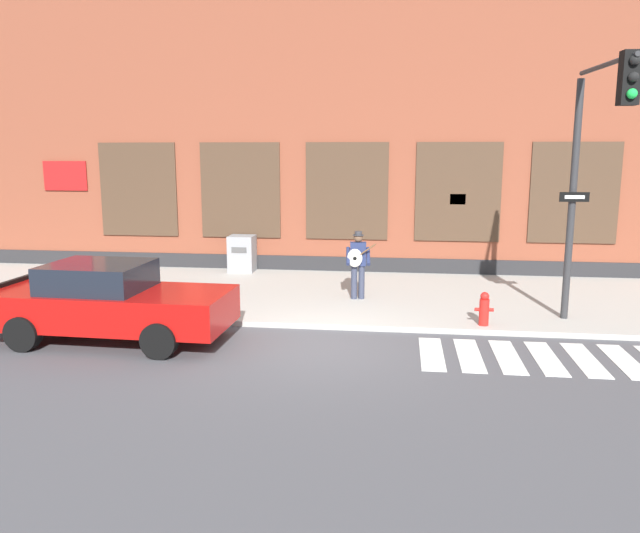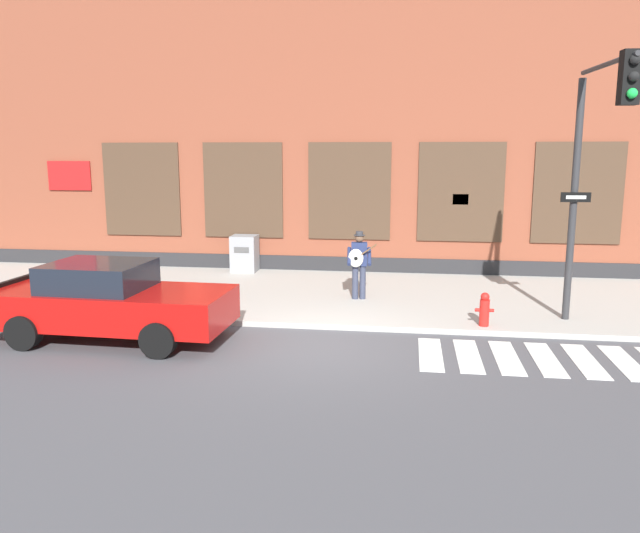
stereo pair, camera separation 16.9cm
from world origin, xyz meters
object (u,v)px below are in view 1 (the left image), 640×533
Objects in this scene: traffic_light at (594,150)px; fire_hydrant at (484,309)px; utility_box at (242,254)px; busker at (358,261)px; red_car at (109,302)px.

fire_hydrant is at bearing 174.74° from traffic_light.
utility_box is at bearing 147.45° from traffic_light.
busker is 0.32× the size of traffic_light.
traffic_light is at bearing -32.55° from utility_box.
red_car reaches higher than utility_box.
red_car is at bearing -97.83° from utility_box.
traffic_light reaches higher than fire_hydrant.
traffic_light is 3.70m from fire_hydrant.
utility_box is 8.17m from fire_hydrant.
traffic_light is at bearing -5.26° from fire_hydrant.
busker is 3.44m from fire_hydrant.
red_car is 0.90× the size of traffic_light.
red_car is 4.33× the size of utility_box.
busker is at bearing 154.75° from traffic_light.
traffic_light reaches higher than busker.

